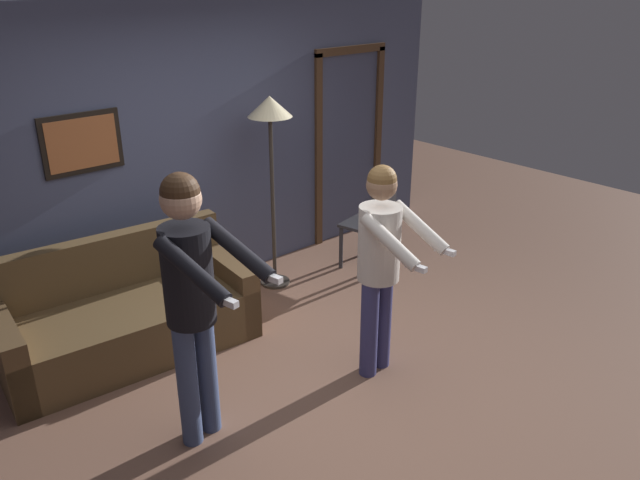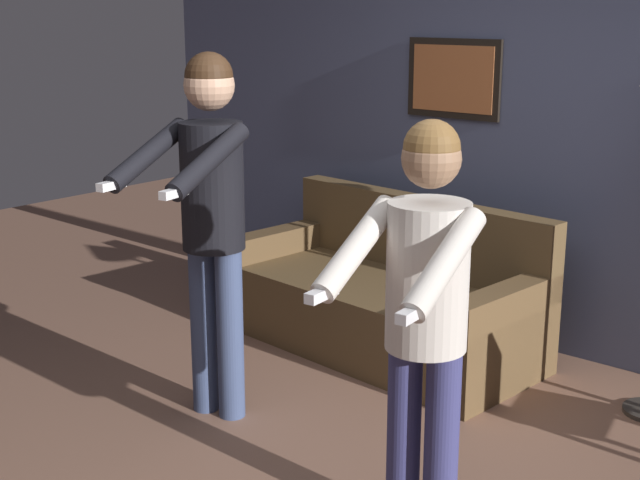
# 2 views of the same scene
# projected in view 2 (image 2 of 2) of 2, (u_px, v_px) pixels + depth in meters

# --- Properties ---
(back_wall_assembly) EXTENTS (6.40, 0.10, 2.60)m
(back_wall_assembly) POSITION_uv_depth(u_px,v_px,m) (584.00, 133.00, 4.91)
(back_wall_assembly) COLOR #4B5372
(back_wall_assembly) RESTS_ON ground_plane
(couch) EXTENTS (1.97, 1.03, 0.87)m
(couch) POSITION_uv_depth(u_px,v_px,m) (384.00, 302.00, 5.28)
(couch) COLOR brown
(couch) RESTS_ON ground_plane
(person_standing_left) EXTENTS (0.52, 0.75, 1.78)m
(person_standing_left) POSITION_uv_depth(u_px,v_px,m) (210.00, 201.00, 4.19)
(person_standing_left) COLOR #3D4C73
(person_standing_left) RESTS_ON ground_plane
(person_standing_right) EXTENTS (0.47, 0.67, 1.61)m
(person_standing_right) POSITION_uv_depth(u_px,v_px,m) (425.00, 299.00, 3.20)
(person_standing_right) COLOR navy
(person_standing_right) RESTS_ON ground_plane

